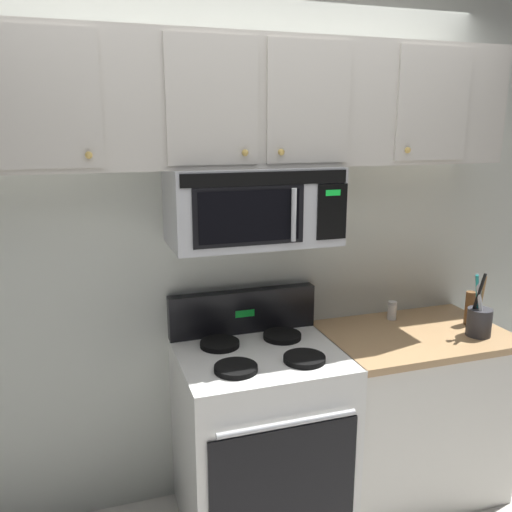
{
  "coord_description": "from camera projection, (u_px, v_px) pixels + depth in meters",
  "views": [
    {
      "loc": [
        -0.73,
        -1.76,
        1.93
      ],
      "look_at": [
        0.0,
        0.49,
        1.35
      ],
      "focal_mm": 37.4,
      "sensor_mm": 36.0,
      "label": 1
    }
  ],
  "objects": [
    {
      "name": "utensil_crock_charcoal",
      "position": [
        479.0,
        320.0,
        2.67
      ],
      "size": [
        0.12,
        0.12,
        0.33
      ],
      "color": "#2D2D33",
      "rests_on": "counter_segment"
    },
    {
      "name": "over_range_microwave",
      "position": [
        253.0,
        206.0,
        2.43
      ],
      "size": [
        0.76,
        0.43,
        0.35
      ],
      "color": "#B7BABF"
    },
    {
      "name": "upper_cabinets",
      "position": [
        250.0,
        103.0,
        2.35
      ],
      "size": [
        2.5,
        0.36,
        0.55
      ],
      "color": "#BCB7AD"
    },
    {
      "name": "pepper_mill",
      "position": [
        470.0,
        308.0,
        2.82
      ],
      "size": [
        0.05,
        0.05,
        0.18
      ],
      "primitive_type": "cylinder",
      "color": "brown",
      "rests_on": "counter_segment"
    },
    {
      "name": "counter_segment",
      "position": [
        409.0,
        410.0,
        2.84
      ],
      "size": [
        0.93,
        0.65,
        0.9
      ],
      "color": "white",
      "rests_on": "ground_plane"
    },
    {
      "name": "salt_shaker",
      "position": [
        392.0,
        311.0,
        2.9
      ],
      "size": [
        0.05,
        0.05,
        0.1
      ],
      "color": "white",
      "rests_on": "counter_segment"
    },
    {
      "name": "back_wall",
      "position": [
        238.0,
        243.0,
        2.71
      ],
      "size": [
        5.2,
        0.1,
        2.7
      ],
      "primitive_type": "cube",
      "color": "silver",
      "rests_on": "ground_plane"
    },
    {
      "name": "stove_range",
      "position": [
        260.0,
        436.0,
        2.58
      ],
      "size": [
        0.76,
        0.69,
        1.12
      ],
      "color": "white",
      "rests_on": "ground_plane"
    }
  ]
}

